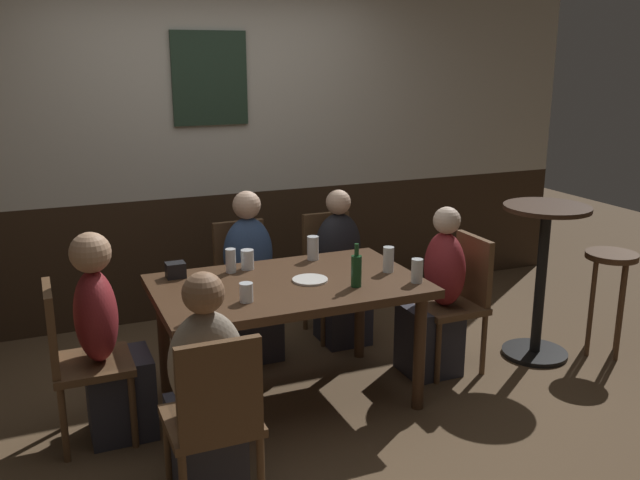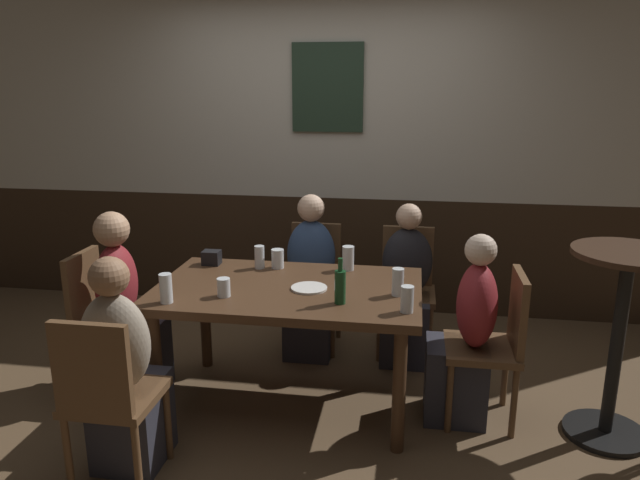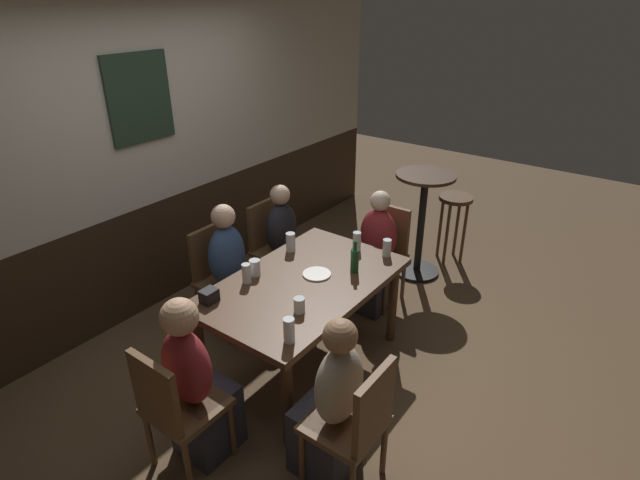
{
  "view_description": "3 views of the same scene",
  "coord_description": "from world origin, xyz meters",
  "px_view_note": "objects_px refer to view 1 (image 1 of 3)",
  "views": [
    {
      "loc": [
        -1.29,
        -3.51,
        2.0
      ],
      "look_at": [
        0.21,
        0.03,
        0.96
      ],
      "focal_mm": 38.69,
      "sensor_mm": 36.0,
      "label": 1
    },
    {
      "loc": [
        0.69,
        -3.14,
        1.87
      ],
      "look_at": [
        0.18,
        0.06,
        1.01
      ],
      "focal_mm": 33.33,
      "sensor_mm": 36.0,
      "label": 2
    },
    {
      "loc": [
        -2.38,
        -1.9,
        2.6
      ],
      "look_at": [
        0.13,
        -0.06,
        1.03
      ],
      "focal_mm": 28.25,
      "sensor_mm": 36.0,
      "label": 3
    }
  ],
  "objects_px": {
    "dining_table": "(288,296)",
    "highball_clear": "(246,294)",
    "person_head_west": "(109,352)",
    "plate_white_large": "(310,280)",
    "bar_stool": "(610,275)",
    "chair_left_near": "(215,415)",
    "person_mid_far": "(251,288)",
    "chair_head_east": "(458,295)",
    "pint_glass_pale": "(231,262)",
    "chair_head_west": "(76,355)",
    "beer_bottle_green": "(356,270)",
    "person_head_east": "(436,305)",
    "person_right_far": "(341,279)",
    "side_bar_table": "(542,269)",
    "pint_glass_stout": "(417,272)",
    "person_left_near": "(206,405)",
    "chair_mid_far": "(244,278)",
    "tumbler_short": "(313,249)",
    "chair_right_far": "(331,267)",
    "beer_glass_tall": "(388,261)",
    "beer_glass_half": "(202,304)",
    "condiment_caddy": "(176,270)",
    "pint_glass_amber": "(247,260)"
  },
  "relations": [
    {
      "from": "chair_right_far",
      "to": "pint_glass_stout",
      "type": "distance_m",
      "value": 1.21
    },
    {
      "from": "pint_glass_amber",
      "to": "beer_glass_tall",
      "type": "bearing_deg",
      "value": -26.59
    },
    {
      "from": "chair_head_east",
      "to": "person_head_east",
      "type": "bearing_deg",
      "value": 180.0
    },
    {
      "from": "chair_head_east",
      "to": "chair_right_far",
      "type": "distance_m",
      "value": 1.02
    },
    {
      "from": "person_left_near",
      "to": "pint_glass_pale",
      "type": "height_order",
      "value": "person_left_near"
    },
    {
      "from": "person_mid_far",
      "to": "pint_glass_stout",
      "type": "xyz_separation_m",
      "value": [
        0.68,
        -1.01,
        0.32
      ]
    },
    {
      "from": "person_head_west",
      "to": "chair_head_east",
      "type": "bearing_deg",
      "value": 0.0
    },
    {
      "from": "beer_bottle_green",
      "to": "plate_white_large",
      "type": "bearing_deg",
      "value": 136.1
    },
    {
      "from": "person_left_near",
      "to": "chair_mid_far",
      "type": "bearing_deg",
      "value": 67.45
    },
    {
      "from": "chair_left_near",
      "to": "person_mid_far",
      "type": "relative_size",
      "value": 0.78
    },
    {
      "from": "beer_glass_tall",
      "to": "dining_table",
      "type": "bearing_deg",
      "value": 175.31
    },
    {
      "from": "chair_left_near",
      "to": "beer_glass_tall",
      "type": "bearing_deg",
      "value": 32.86
    },
    {
      "from": "person_left_near",
      "to": "beer_glass_tall",
      "type": "bearing_deg",
      "value": 27.41
    },
    {
      "from": "chair_mid_far",
      "to": "person_head_east",
      "type": "height_order",
      "value": "person_head_east"
    },
    {
      "from": "person_head_east",
      "to": "plate_white_large",
      "type": "height_order",
      "value": "person_head_east"
    },
    {
      "from": "person_left_near",
      "to": "pint_glass_amber",
      "type": "distance_m",
      "value": 1.22
    },
    {
      "from": "chair_right_far",
      "to": "person_head_west",
      "type": "height_order",
      "value": "person_head_west"
    },
    {
      "from": "chair_mid_far",
      "to": "person_left_near",
      "type": "relative_size",
      "value": 0.79
    },
    {
      "from": "chair_head_east",
      "to": "person_mid_far",
      "type": "relative_size",
      "value": 0.78
    },
    {
      "from": "person_head_east",
      "to": "beer_glass_tall",
      "type": "distance_m",
      "value": 0.52
    },
    {
      "from": "pint_glass_pale",
      "to": "chair_head_west",
      "type": "bearing_deg",
      "value": -161.72
    },
    {
      "from": "person_head_east",
      "to": "beer_glass_tall",
      "type": "xyz_separation_m",
      "value": [
        -0.38,
        -0.05,
        0.35
      ]
    },
    {
      "from": "dining_table",
      "to": "bar_stool",
      "type": "height_order",
      "value": "dining_table"
    },
    {
      "from": "condiment_caddy",
      "to": "side_bar_table",
      "type": "height_order",
      "value": "side_bar_table"
    },
    {
      "from": "chair_left_near",
      "to": "person_left_near",
      "type": "xyz_separation_m",
      "value": [
        -0.0,
        0.16,
        -0.03
      ]
    },
    {
      "from": "dining_table",
      "to": "beer_bottle_green",
      "type": "relative_size",
      "value": 6.08
    },
    {
      "from": "person_head_west",
      "to": "plate_white_large",
      "type": "relative_size",
      "value": 5.55
    },
    {
      "from": "pint_glass_stout",
      "to": "plate_white_large",
      "type": "distance_m",
      "value": 0.61
    },
    {
      "from": "chair_head_west",
      "to": "side_bar_table",
      "type": "xyz_separation_m",
      "value": [
        2.95,
        -0.07,
        0.12
      ]
    },
    {
      "from": "chair_head_east",
      "to": "pint_glass_pale",
      "type": "bearing_deg",
      "value": 167.85
    },
    {
      "from": "person_mid_far",
      "to": "side_bar_table",
      "type": "distance_m",
      "value": 1.95
    },
    {
      "from": "person_head_east",
      "to": "side_bar_table",
      "type": "relative_size",
      "value": 1.04
    },
    {
      "from": "highball_clear",
      "to": "person_right_far",
      "type": "bearing_deg",
      "value": 43.73
    },
    {
      "from": "person_head_east",
      "to": "person_right_far",
      "type": "height_order",
      "value": "same"
    },
    {
      "from": "beer_glass_half",
      "to": "plate_white_large",
      "type": "distance_m",
      "value": 0.78
    },
    {
      "from": "bar_stool",
      "to": "person_left_near",
      "type": "bearing_deg",
      "value": -170.14
    },
    {
      "from": "chair_head_west",
      "to": "person_head_west",
      "type": "bearing_deg",
      "value": 0.0
    },
    {
      "from": "chair_mid_far",
      "to": "person_mid_far",
      "type": "distance_m",
      "value": 0.16
    },
    {
      "from": "chair_right_far",
      "to": "person_head_east",
      "type": "height_order",
      "value": "person_head_east"
    },
    {
      "from": "pint_glass_amber",
      "to": "pint_glass_stout",
      "type": "relative_size",
      "value": 0.87
    },
    {
      "from": "dining_table",
      "to": "highball_clear",
      "type": "height_order",
      "value": "highball_clear"
    },
    {
      "from": "beer_glass_half",
      "to": "person_head_east",
      "type": "bearing_deg",
      "value": 12.62
    },
    {
      "from": "dining_table",
      "to": "side_bar_table",
      "type": "height_order",
      "value": "side_bar_table"
    },
    {
      "from": "chair_head_west",
      "to": "chair_mid_far",
      "type": "bearing_deg",
      "value": 37.0
    },
    {
      "from": "bar_stool",
      "to": "person_mid_far",
      "type": "bearing_deg",
      "value": 157.2
    },
    {
      "from": "beer_bottle_green",
      "to": "pint_glass_pale",
      "type": "bearing_deg",
      "value": 137.47
    },
    {
      "from": "pint_glass_pale",
      "to": "bar_stool",
      "type": "height_order",
      "value": "pint_glass_pale"
    },
    {
      "from": "chair_mid_far",
      "to": "chair_head_east",
      "type": "bearing_deg",
      "value": -37.0
    },
    {
      "from": "person_left_near",
      "to": "pint_glass_stout",
      "type": "relative_size",
      "value": 8.03
    },
    {
      "from": "dining_table",
      "to": "tumbler_short",
      "type": "bearing_deg",
      "value": 49.71
    }
  ]
}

